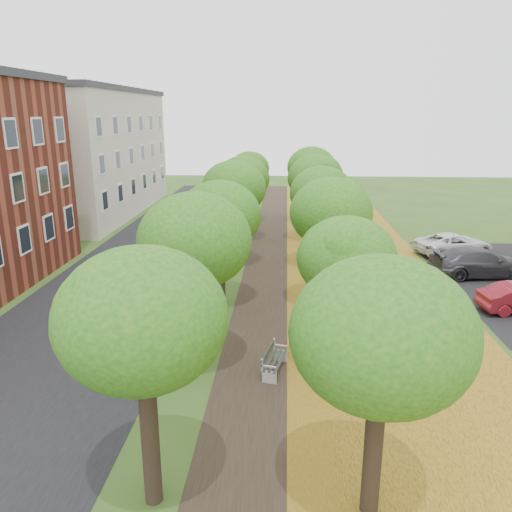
# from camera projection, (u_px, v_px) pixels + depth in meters

# --- Properties ---
(ground) EXTENTS (120.00, 120.00, 0.00)m
(ground) POSITION_uv_depth(u_px,v_px,m) (251.00, 504.00, 11.16)
(ground) COLOR #2D4C19
(ground) RESTS_ON ground
(street_asphalt) EXTENTS (8.00, 70.00, 0.01)m
(street_asphalt) POSITION_uv_depth(u_px,v_px,m) (128.00, 280.00, 25.97)
(street_asphalt) COLOR black
(street_asphalt) RESTS_ON ground
(footpath) EXTENTS (3.20, 70.00, 0.01)m
(footpath) POSITION_uv_depth(u_px,v_px,m) (272.00, 283.00, 25.54)
(footpath) COLOR black
(footpath) RESTS_ON ground
(leaf_verge) EXTENTS (7.50, 70.00, 0.01)m
(leaf_verge) POSITION_uv_depth(u_px,v_px,m) (370.00, 285.00, 25.25)
(leaf_verge) COLOR #B88921
(leaf_verge) RESTS_ON ground
(tree_row_west) EXTENTS (3.41, 33.41, 5.71)m
(tree_row_west) POSITION_uv_depth(u_px,v_px,m) (228.00, 201.00, 24.50)
(tree_row_west) COLOR black
(tree_row_west) RESTS_ON ground
(tree_row_east) EXTENTS (3.41, 33.41, 5.71)m
(tree_row_east) POSITION_uv_depth(u_px,v_px,m) (326.00, 202.00, 24.22)
(tree_row_east) COLOR black
(tree_row_east) RESTS_ON ground
(building_cream) EXTENTS (10.30, 20.30, 10.40)m
(building_cream) POSITION_uv_depth(u_px,v_px,m) (79.00, 152.00, 42.34)
(building_cream) COLOR beige
(building_cream) RESTS_ON ground
(bench) EXTENTS (0.86, 1.78, 0.81)m
(bench) POSITION_uv_depth(u_px,v_px,m) (274.00, 360.00, 16.74)
(bench) COLOR #273129
(bench) RESTS_ON ground
(car_grey) EXTENTS (5.52, 2.82, 1.53)m
(car_grey) POSITION_uv_depth(u_px,v_px,m) (480.00, 262.00, 26.47)
(car_grey) COLOR #39393E
(car_grey) RESTS_ON ground
(car_white) EXTENTS (5.20, 3.62, 1.32)m
(car_white) POSITION_uv_depth(u_px,v_px,m) (454.00, 244.00, 30.57)
(car_white) COLOR white
(car_white) RESTS_ON ground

